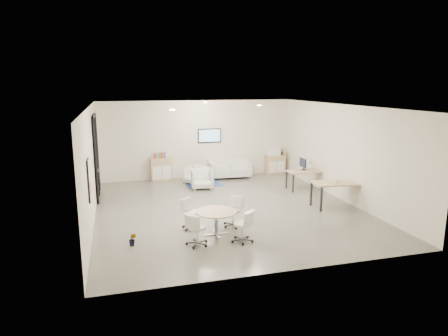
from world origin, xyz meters
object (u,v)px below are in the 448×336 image
loveseat (229,169)px  armchair_left (196,174)px  round_table (216,214)px  desk_front (337,185)px  sideboard_right (275,164)px  desk_rear (306,173)px  sideboard_left (161,169)px  armchair_right (202,178)px

loveseat → armchair_left: (-1.56, -0.67, 0.04)m
round_table → loveseat: bearing=70.8°
round_table → desk_front: bearing=17.4°
sideboard_right → loveseat: bearing=-174.6°
loveseat → round_table: 6.53m
desk_rear → sideboard_left: bearing=150.3°
sideboard_right → armchair_left: bearing=-166.7°
desk_rear → armchair_left: bearing=152.3°
sideboard_left → armchair_right: (1.33, -1.63, -0.06)m
sideboard_left → round_table: sideboard_left is taller
loveseat → sideboard_right: bearing=8.3°
sideboard_right → armchair_right: 3.98m
armchair_right → armchair_left: bearing=101.5°
sideboard_right → desk_front: sideboard_right is taller
round_table → sideboard_right: bearing=56.1°
sideboard_left → armchair_left: bearing=-34.5°
armchair_left → sideboard_right: bearing=61.2°
sideboard_left → desk_front: (4.97, -5.01, 0.25)m
armchair_left → round_table: bearing=-48.0°
armchair_right → desk_front: armchair_right is taller
sideboard_right → desk_front: (0.02, -5.02, 0.31)m
sideboard_left → armchair_right: bearing=-50.8°
desk_front → sideboard_left: bearing=140.7°
armchair_right → desk_rear: armchair_right is taller
armchair_right → round_table: bearing=-92.2°
sideboard_right → armchair_left: (-3.71, -0.87, -0.03)m
armchair_right → sideboard_right: bearing=30.0°
sideboard_right → loveseat: sideboard_right is taller
armchair_right → loveseat: bearing=49.7°
sideboard_left → sideboard_right: (4.95, 0.01, -0.05)m
loveseat → armchair_right: size_ratio=2.16×
loveseat → desk_rear: 3.40m
loveseat → round_table: size_ratio=1.64×
round_table → desk_rear: bearing=39.6°
loveseat → armchair_left: armchair_left is taller
sideboard_right → round_table: size_ratio=0.78×
armchair_left → desk_front: bearing=-0.1°
sideboard_left → desk_rear: size_ratio=0.69×
desk_front → sideboard_right: bearing=96.1°
armchair_left → desk_rear: size_ratio=0.57×
armchair_left → round_table: (-0.58, -5.50, 0.17)m
desk_front → desk_rear: bearing=94.9°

